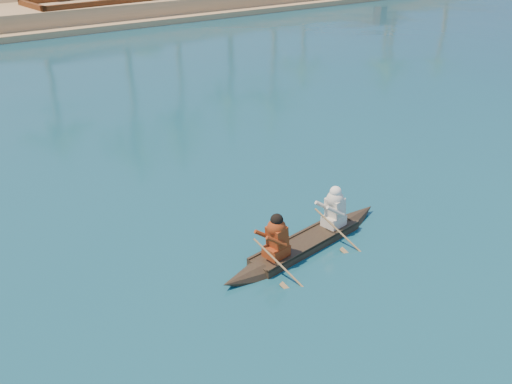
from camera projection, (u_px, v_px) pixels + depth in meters
ground at (311, 159)px, 16.47m from camera, size 160.00×160.00×0.00m
canoe at (306, 237)px, 12.05m from camera, size 4.72×1.26×1.29m
barge_mid at (117, 10)px, 37.46m from camera, size 11.59×4.74×1.88m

